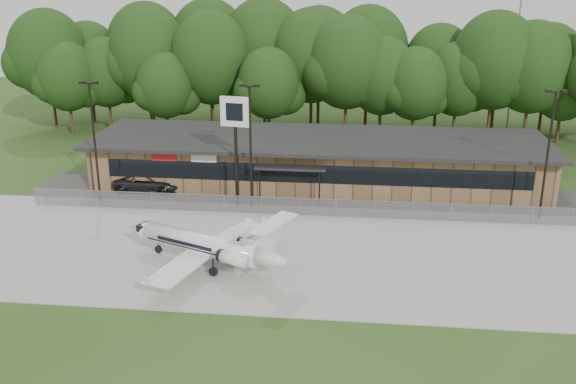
# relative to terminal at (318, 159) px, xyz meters

# --- Properties ---
(ground) EXTENTS (160.00, 160.00, 0.00)m
(ground) POSITION_rel_terminal_xyz_m (0.00, -23.94, -2.18)
(ground) COLOR #2B4117
(ground) RESTS_ON ground
(apron) EXTENTS (64.00, 18.00, 0.08)m
(apron) POSITION_rel_terminal_xyz_m (0.00, -15.94, -2.14)
(apron) COLOR #9E9B93
(apron) RESTS_ON ground
(parking_lot) EXTENTS (50.00, 9.00, 0.06)m
(parking_lot) POSITION_rel_terminal_xyz_m (0.00, -4.44, -2.15)
(parking_lot) COLOR #383835
(parking_lot) RESTS_ON ground
(terminal) EXTENTS (41.00, 11.65, 4.30)m
(terminal) POSITION_rel_terminal_xyz_m (0.00, 0.00, 0.00)
(terminal) COLOR olive
(terminal) RESTS_ON ground
(fence) EXTENTS (46.00, 0.04, 1.52)m
(fence) POSITION_rel_terminal_xyz_m (0.00, -8.94, -1.40)
(fence) COLOR gray
(fence) RESTS_ON ground
(treeline) EXTENTS (72.00, 12.00, 15.00)m
(treeline) POSITION_rel_terminal_xyz_m (0.00, 18.06, 5.32)
(treeline) COLOR black
(treeline) RESTS_ON ground
(radio_mast) EXTENTS (0.20, 0.20, 25.00)m
(radio_mast) POSITION_rel_terminal_xyz_m (22.00, 24.06, 10.32)
(radio_mast) COLOR gray
(radio_mast) RESTS_ON ground
(light_pole_left) EXTENTS (1.55, 0.30, 10.23)m
(light_pole_left) POSITION_rel_terminal_xyz_m (-18.00, -7.44, 3.80)
(light_pole_left) COLOR black
(light_pole_left) RESTS_ON ground
(light_pole_mid) EXTENTS (1.55, 0.30, 10.23)m
(light_pole_mid) POSITION_rel_terminal_xyz_m (-5.00, -7.44, 3.80)
(light_pole_mid) COLOR black
(light_pole_mid) RESTS_ON ground
(light_pole_right) EXTENTS (1.55, 0.30, 10.23)m
(light_pole_right) POSITION_rel_terminal_xyz_m (18.00, -7.44, 3.80)
(light_pole_right) COLOR black
(light_pole_right) RESTS_ON ground
(business_jet) EXTENTS (12.39, 11.06, 4.27)m
(business_jet) POSITION_rel_terminal_xyz_m (-6.02, -18.98, -0.65)
(business_jet) COLOR white
(business_jet) RESTS_ON ground
(suv) EXTENTS (6.08, 2.98, 1.66)m
(suv) POSITION_rel_terminal_xyz_m (-14.80, -4.25, -1.35)
(suv) COLOR #2A2A2C
(suv) RESTS_ON ground
(pole_sign) EXTENTS (2.41, 0.63, 9.16)m
(pole_sign) POSITION_rel_terminal_xyz_m (-6.25, -7.15, 4.83)
(pole_sign) COLOR black
(pole_sign) RESTS_ON ground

